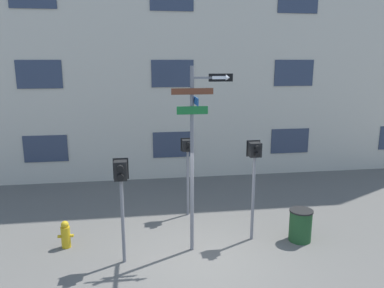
% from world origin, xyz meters
% --- Properties ---
extents(ground_plane, '(60.00, 60.00, 0.00)m').
position_xyz_m(ground_plane, '(0.00, 0.00, 0.00)').
color(ground_plane, '#595651').
extents(street_sign_pole, '(1.42, 1.02, 4.50)m').
position_xyz_m(street_sign_pole, '(-0.03, 0.52, 2.73)').
color(street_sign_pole, slate).
rests_on(street_sign_pole, ground_plane).
extents(pedestrian_signal_left, '(0.34, 0.40, 2.48)m').
position_xyz_m(pedestrian_signal_left, '(-1.75, 0.17, 1.94)').
color(pedestrian_signal_left, slate).
rests_on(pedestrian_signal_left, ground_plane).
extents(pedestrian_signal_right, '(0.35, 0.40, 2.64)m').
position_xyz_m(pedestrian_signal_right, '(1.54, 0.85, 2.05)').
color(pedestrian_signal_right, slate).
rests_on(pedestrian_signal_right, ground_plane).
extents(pedestrian_signal_across, '(0.39, 0.40, 2.37)m').
position_xyz_m(pedestrian_signal_across, '(0.09, 2.68, 1.86)').
color(pedestrian_signal_across, slate).
rests_on(pedestrian_signal_across, ground_plane).
extents(fire_hydrant, '(0.39, 0.23, 0.71)m').
position_xyz_m(fire_hydrant, '(-3.23, 1.09, 0.34)').
color(fire_hydrant, gold).
rests_on(fire_hydrant, ground_plane).
extents(trash_bin, '(0.61, 0.61, 0.85)m').
position_xyz_m(trash_bin, '(2.76, 0.60, 0.43)').
color(trash_bin, '#1E4723').
rests_on(trash_bin, ground_plane).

